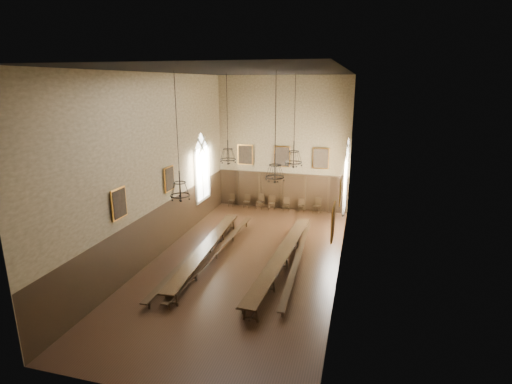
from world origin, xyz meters
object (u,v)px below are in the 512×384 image
at_px(bench_left_outer, 196,253).
at_px(chair_2, 260,204).
at_px(table_left, 207,253).
at_px(bench_right_outer, 297,261).
at_px(bench_right_inner, 276,259).
at_px(chair_5, 301,208).
at_px(bench_left_inner, 216,253).
at_px(chair_4, 286,207).
at_px(table_right, 282,260).
at_px(chandelier_front_left, 180,188).
at_px(chair_6, 317,209).
at_px(chandelier_back_left, 228,154).
at_px(chair_3, 272,206).
at_px(chandelier_front_right, 275,169).
at_px(chandelier_back_right, 294,157).
at_px(chair_1, 247,204).
at_px(chair_0, 232,203).

relative_size(bench_left_outer, chair_2, 10.04).
relative_size(table_left, bench_right_outer, 1.00).
relative_size(bench_right_inner, chair_5, 11.10).
height_order(bench_left_inner, chair_4, chair_4).
height_order(table_right, chandelier_front_left, chandelier_front_left).
xyz_separation_m(bench_right_inner, chair_6, (1.01, 8.42, 0.03)).
bearing_deg(chair_6, chandelier_back_left, -109.21).
xyz_separation_m(bench_left_outer, chair_4, (2.91, 8.72, -0.02)).
xyz_separation_m(chair_3, chandelier_front_right, (2.51, -10.65, 4.92)).
height_order(table_right, chair_6, chair_6).
relative_size(chandelier_front_left, chandelier_front_right, 1.25).
distance_m(bench_right_inner, chandelier_back_right, 5.36).
bearing_deg(chair_1, chandelier_front_right, -66.87).
distance_m(chair_2, chair_4, 1.85).
bearing_deg(chair_6, bench_left_outer, -103.14).
relative_size(chair_1, chair_2, 0.89).
relative_size(table_left, chandelier_front_left, 1.82).
bearing_deg(chandelier_front_left, chair_1, 91.03).
relative_size(table_left, chair_1, 10.44).
relative_size(table_left, chandelier_back_left, 2.10).
bearing_deg(chandelier_back_left, chair_5, 62.00).
height_order(bench_right_outer, chandelier_front_left, chandelier_front_left).
distance_m(chair_4, chair_5, 1.02).
distance_m(bench_right_inner, chair_1, 9.28).
bearing_deg(chair_4, bench_right_outer, -83.70).
bearing_deg(bench_left_inner, chandelier_back_left, 95.00).
distance_m(chair_5, chandelier_back_left, 8.14).
bearing_deg(chair_4, chandelier_front_left, -111.98).
height_order(table_left, bench_right_outer, table_left).
bearing_deg(bench_right_inner, chandelier_front_right, -79.86).
relative_size(bench_left_inner, chair_2, 10.05).
bearing_deg(table_right, chair_6, 85.88).
xyz_separation_m(chandelier_back_right, chandelier_front_right, (0.12, -5.09, 0.41)).
xyz_separation_m(chair_2, chandelier_back_left, (-0.29, -5.85, 4.54)).
distance_m(bench_left_outer, chair_0, 8.81).
xyz_separation_m(table_right, chair_2, (-3.31, 8.70, -0.08)).
bearing_deg(chair_2, chandelier_front_right, -62.80).
distance_m(chair_0, chandelier_back_left, 7.67).
bearing_deg(chandelier_front_left, bench_right_inner, 31.88).
height_order(bench_right_outer, chair_3, chair_3).
bearing_deg(bench_left_inner, chair_4, 77.45).
xyz_separation_m(chair_0, chair_2, (2.13, -0.01, 0.05)).
height_order(table_left, chair_2, chair_2).
relative_size(chair_2, chandelier_back_left, 0.23).
distance_m(table_left, table_right, 3.82).
bearing_deg(bench_left_inner, chandelier_front_right, -31.77).
distance_m(bench_left_inner, chair_4, 8.75).
relative_size(bench_left_outer, chair_0, 11.86).
xyz_separation_m(bench_right_inner, chair_5, (-0.07, 8.49, -0.01)).
distance_m(table_right, chandelier_back_right, 5.41).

